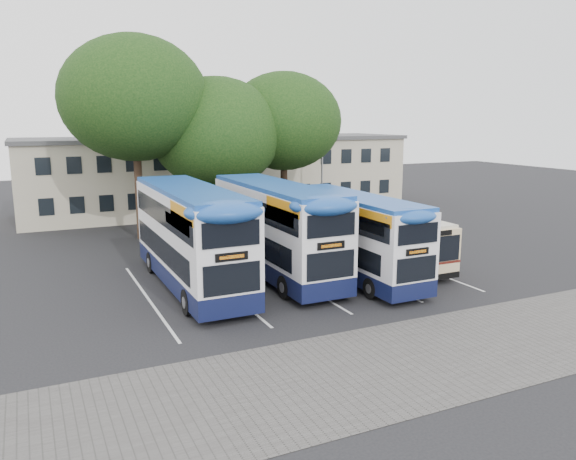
# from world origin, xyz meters

# --- Properties ---
(ground) EXTENTS (120.00, 120.00, 0.00)m
(ground) POSITION_xyz_m (0.00, 0.00, 0.00)
(ground) COLOR black
(ground) RESTS_ON ground
(paving_strip) EXTENTS (40.00, 6.00, 0.01)m
(paving_strip) POSITION_xyz_m (-2.00, -5.00, 0.01)
(paving_strip) COLOR #595654
(paving_strip) RESTS_ON ground
(bay_lines) EXTENTS (14.12, 11.00, 0.01)m
(bay_lines) POSITION_xyz_m (-3.75, 5.00, 0.01)
(bay_lines) COLOR silver
(bay_lines) RESTS_ON ground
(depot_building) EXTENTS (32.40, 8.40, 6.20)m
(depot_building) POSITION_xyz_m (0.00, 26.99, 3.15)
(depot_building) COLOR #BDB198
(depot_building) RESTS_ON ground
(lamp_post) EXTENTS (0.25, 1.05, 9.06)m
(lamp_post) POSITION_xyz_m (6.00, 19.97, 5.08)
(lamp_post) COLOR gray
(lamp_post) RESTS_ON ground
(tree_left) EXTENTS (9.19, 9.19, 12.84)m
(tree_left) POSITION_xyz_m (-8.59, 17.78, 8.92)
(tree_left) COLOR black
(tree_left) RESTS_ON ground
(tree_mid) EXTENTS (8.76, 8.76, 10.46)m
(tree_mid) POSITION_xyz_m (-3.32, 17.80, 6.73)
(tree_mid) COLOR black
(tree_mid) RESTS_ON ground
(tree_right) EXTENTS (8.15, 8.15, 10.96)m
(tree_right) POSITION_xyz_m (1.80, 18.05, 7.49)
(tree_right) COLOR black
(tree_right) RESTS_ON ground
(bus_dd_left) EXTENTS (2.72, 11.21, 4.67)m
(bus_dd_left) POSITION_xyz_m (-8.51, 5.97, 2.57)
(bus_dd_left) COLOR #10153A
(bus_dd_left) RESTS_ON ground
(bus_dd_mid) EXTENTS (2.67, 11.00, 4.58)m
(bus_dd_mid) POSITION_xyz_m (-4.16, 6.11, 2.52)
(bus_dd_mid) COLOR #10153A
(bus_dd_mid) RESTS_ON ground
(bus_dd_right) EXTENTS (2.38, 9.83, 4.09)m
(bus_dd_right) POSITION_xyz_m (-0.90, 4.12, 2.26)
(bus_dd_right) COLOR #10153A
(bus_dd_right) RESTS_ON ground
(bus_single) EXTENTS (2.37, 9.31, 2.77)m
(bus_single) POSITION_xyz_m (2.09, 5.87, 1.57)
(bus_single) COLOR beige
(bus_single) RESTS_ON ground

